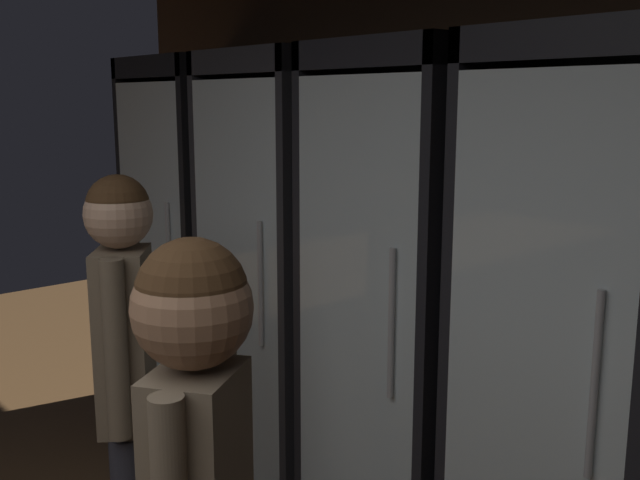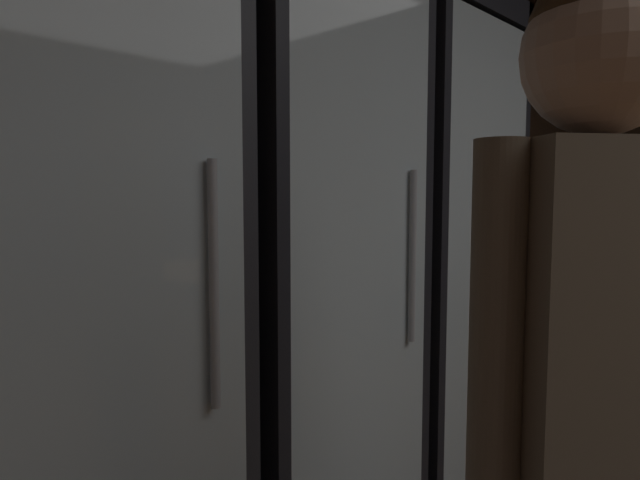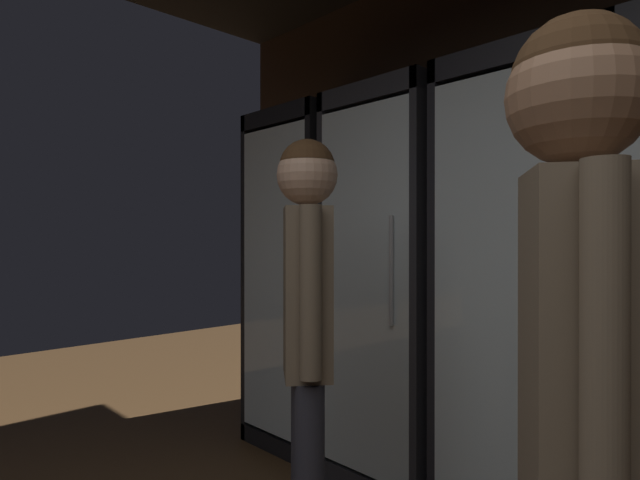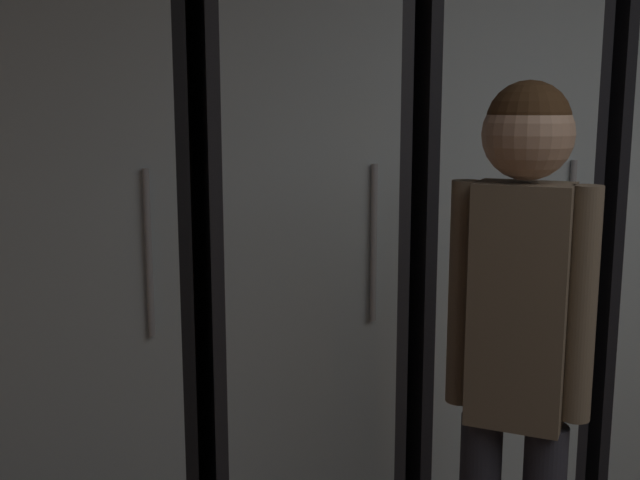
% 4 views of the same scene
% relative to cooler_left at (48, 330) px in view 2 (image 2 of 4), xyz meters
% --- Properties ---
extents(wall_back, '(6.00, 0.06, 2.80)m').
position_rel_cooler_left_xyz_m(wall_back, '(1.37, 0.31, 0.41)').
color(wall_back, '#382619').
rests_on(wall_back, ground).
extents(cooler_left, '(0.64, 0.63, 2.02)m').
position_rel_cooler_left_xyz_m(cooler_left, '(0.00, 0.00, 0.00)').
color(cooler_left, '#2B2B30').
rests_on(cooler_left, ground).
extents(cooler_center, '(0.64, 0.63, 2.02)m').
position_rel_cooler_left_xyz_m(cooler_center, '(0.69, 0.00, -0.01)').
color(cooler_center, black).
rests_on(cooler_center, ground).
extents(cooler_right, '(0.64, 0.63, 2.02)m').
position_rel_cooler_left_xyz_m(cooler_right, '(1.38, 0.00, -0.01)').
color(cooler_right, black).
rests_on(cooler_right, ground).
extents(shopper_near, '(0.29, 0.26, 1.60)m').
position_rel_cooler_left_xyz_m(shopper_near, '(0.34, -1.02, 0.00)').
color(shopper_near, '#2D2D38').
rests_on(shopper_near, ground).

